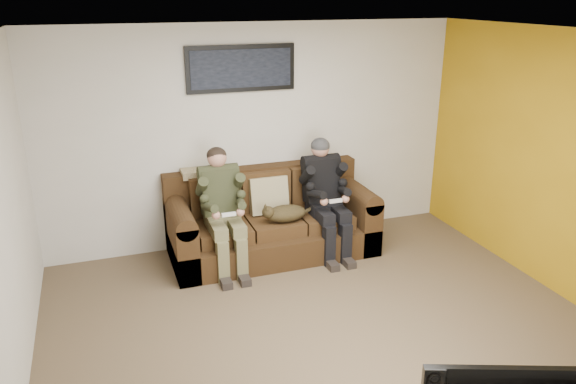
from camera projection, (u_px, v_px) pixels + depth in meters
name	position (u px, v px, depth m)	size (l,w,h in m)	color
floor	(329.00, 334.00, 5.06)	(5.00, 5.00, 0.00)	brown
ceiling	(337.00, 35.00, 4.18)	(5.00, 5.00, 0.00)	silver
wall_back	(256.00, 136.00, 6.62)	(5.00, 5.00, 0.00)	beige
wall_front	(526.00, 357.00, 2.62)	(5.00, 5.00, 0.00)	beige
wall_right	(571.00, 169.00, 5.40)	(4.50, 4.50, 0.00)	beige
accent_wall_right	(570.00, 169.00, 5.40)	(4.50, 4.50, 0.00)	#B58512
sofa	(270.00, 222.00, 6.57)	(2.34, 1.01, 0.96)	#362210
throw_pillow	(269.00, 195.00, 6.51)	(0.45, 0.13, 0.43)	tan
throw_blanket	(203.00, 172.00, 6.41)	(0.48, 0.23, 0.09)	#C6BB91
person_left	(222.00, 203.00, 6.08)	(0.51, 0.87, 1.32)	#6E6945
person_right	(325.00, 190.00, 6.46)	(0.51, 0.86, 1.33)	black
cat	(285.00, 213.00, 6.28)	(0.66, 0.26, 0.24)	#46381B
framed_poster	(241.00, 68.00, 6.27)	(1.25, 0.05, 0.52)	black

